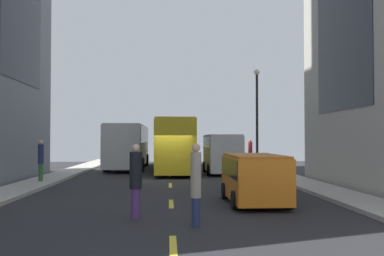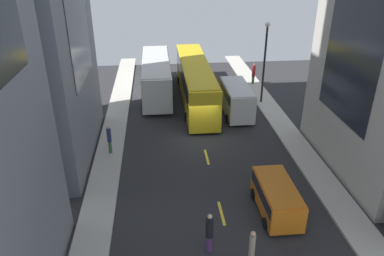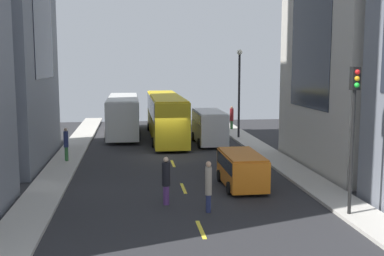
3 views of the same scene
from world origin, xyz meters
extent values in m
plane|color=#28282B|center=(0.00, 0.00, 0.00)|extent=(39.22, 39.22, 0.00)
cube|color=#B2ADA3|center=(-6.69, 0.00, 0.07)|extent=(1.85, 44.00, 0.15)
cube|color=#B2ADA3|center=(6.69, 0.00, 0.07)|extent=(1.85, 44.00, 0.15)
cube|color=yellow|center=(0.00, -15.00, 0.01)|extent=(0.16, 2.00, 0.01)
cube|color=yellow|center=(0.00, -9.00, 0.01)|extent=(0.16, 2.00, 0.01)
cube|color=yellow|center=(0.00, -3.00, 0.01)|extent=(0.16, 2.00, 0.01)
cube|color=yellow|center=(0.00, 3.00, 0.01)|extent=(0.16, 2.00, 0.01)
cube|color=yellow|center=(0.00, 9.00, 0.01)|extent=(0.16, 2.00, 0.01)
cube|color=yellow|center=(0.00, 15.00, 0.01)|extent=(0.16, 2.00, 0.01)
cube|color=yellow|center=(0.00, 21.00, 0.01)|extent=(0.16, 2.00, 0.01)
cube|color=silver|center=(-3.23, 9.60, 1.77)|extent=(2.55, 11.45, 3.00)
cube|color=black|center=(-3.23, 9.60, 2.62)|extent=(2.60, 10.54, 1.20)
cube|color=beige|center=(-3.23, 9.60, 3.31)|extent=(2.45, 10.99, 0.08)
cylinder|color=black|center=(-4.40, 13.15, 0.50)|extent=(0.46, 1.00, 1.00)
cylinder|color=black|center=(-2.05, 13.15, 0.50)|extent=(0.46, 1.00, 1.00)
cylinder|color=black|center=(-4.40, 6.05, 0.50)|extent=(0.46, 1.00, 1.00)
cylinder|color=black|center=(-2.05, 6.05, 0.50)|extent=(0.46, 1.00, 1.00)
cube|color=yellow|center=(0.30, 7.50, 1.86)|extent=(2.45, 14.70, 3.30)
cube|color=black|center=(0.30, 7.50, 2.72)|extent=(2.50, 13.52, 1.48)
cube|color=gold|center=(0.30, 7.50, 3.55)|extent=(2.35, 14.11, 0.08)
cylinder|color=black|center=(-0.82, 12.06, 0.38)|extent=(0.44, 0.76, 0.76)
cylinder|color=black|center=(1.43, 12.06, 0.38)|extent=(0.44, 0.76, 0.76)
cylinder|color=black|center=(-0.82, 2.95, 0.38)|extent=(0.44, 0.76, 0.76)
cylinder|color=black|center=(1.43, 2.95, 0.38)|extent=(0.44, 0.76, 0.76)
cube|color=white|center=(3.44, 3.96, 1.35)|extent=(2.05, 5.37, 2.30)
cube|color=black|center=(3.44, 3.96, 2.10)|extent=(2.09, 4.94, 0.69)
cube|color=silver|center=(3.44, 3.96, 2.54)|extent=(1.97, 5.15, 0.08)
cylinder|color=black|center=(2.50, 5.62, 0.36)|extent=(0.37, 0.72, 0.72)
cylinder|color=black|center=(4.39, 5.62, 0.36)|extent=(0.37, 0.72, 0.72)
cylinder|color=black|center=(2.50, 2.29, 0.36)|extent=(0.37, 0.72, 0.72)
cylinder|color=black|center=(4.39, 2.29, 0.36)|extent=(0.37, 0.72, 0.72)
cube|color=orange|center=(2.93, -9.12, 0.91)|extent=(1.79, 4.08, 1.49)
cube|color=black|center=(2.93, -9.12, 1.30)|extent=(1.83, 3.75, 0.62)
cube|color=#BE6115|center=(2.93, -9.12, 1.70)|extent=(1.72, 3.92, 0.08)
cylinder|color=black|center=(2.10, -7.86, 0.31)|extent=(0.32, 0.62, 0.62)
cylinder|color=black|center=(3.75, -7.86, 0.31)|extent=(0.32, 0.62, 0.62)
cylinder|color=black|center=(2.10, -10.39, 0.31)|extent=(0.32, 0.62, 0.62)
cylinder|color=black|center=(3.75, -10.39, 0.31)|extent=(0.32, 0.62, 0.62)
cylinder|color=#336B38|center=(6.73, 11.12, 0.53)|extent=(0.26, 0.26, 0.77)
cylinder|color=maroon|center=(6.73, 11.12, 1.49)|extent=(0.35, 0.35, 1.15)
sphere|color=#8C6647|center=(6.73, 11.12, 2.17)|extent=(0.20, 0.20, 0.20)
cylinder|color=navy|center=(0.62, -12.95, 0.38)|extent=(0.21, 0.21, 0.75)
cylinder|color=gray|center=(0.62, -12.95, 1.35)|extent=(0.28, 0.28, 1.19)
sphere|color=tan|center=(0.62, -12.95, 2.06)|extent=(0.23, 0.23, 0.23)
cylinder|color=#593372|center=(-1.05, -11.63, 0.42)|extent=(0.27, 0.27, 0.85)
cylinder|color=black|center=(-1.05, -11.63, 1.38)|extent=(0.36, 0.36, 1.06)
sphere|color=beige|center=(-1.05, -11.63, 2.03)|extent=(0.23, 0.23, 0.23)
cylinder|color=#336B38|center=(-6.58, -2.01, 0.59)|extent=(0.22, 0.22, 0.87)
cylinder|color=navy|center=(-6.58, -2.01, 1.52)|extent=(0.29, 0.29, 1.00)
sphere|color=beige|center=(-6.58, -2.01, 2.12)|extent=(0.21, 0.21, 0.21)
cylinder|color=black|center=(6.26, 6.17, 3.54)|extent=(0.18, 0.18, 6.78)
sphere|color=silver|center=(6.26, 6.17, 7.11)|extent=(0.44, 0.44, 0.44)
camera|label=1|loc=(-0.11, -24.11, 2.28)|focal=39.95mm
camera|label=2|loc=(-3.16, -24.80, 13.04)|focal=34.78mm
camera|label=3|loc=(-2.51, -31.97, 6.16)|focal=44.54mm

